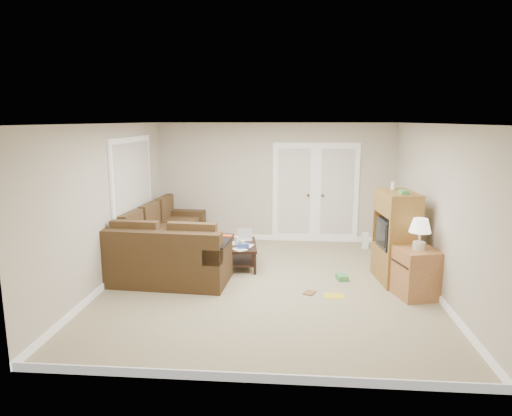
# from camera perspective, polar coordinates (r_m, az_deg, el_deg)

# --- Properties ---
(floor) EXTENTS (5.50, 5.50, 0.00)m
(floor) POSITION_cam_1_polar(r_m,az_deg,el_deg) (7.30, 1.43, -9.53)
(floor) COLOR tan
(floor) RESTS_ON ground
(ceiling) EXTENTS (5.00, 5.50, 0.02)m
(ceiling) POSITION_cam_1_polar(r_m,az_deg,el_deg) (6.84, 1.54, 10.50)
(ceiling) COLOR white
(ceiling) RESTS_ON wall_back
(wall_left) EXTENTS (0.02, 5.50, 2.50)m
(wall_left) POSITION_cam_1_polar(r_m,az_deg,el_deg) (7.52, -17.89, 0.44)
(wall_left) COLOR beige
(wall_left) RESTS_ON floor
(wall_right) EXTENTS (0.02, 5.50, 2.50)m
(wall_right) POSITION_cam_1_polar(r_m,az_deg,el_deg) (7.27, 21.57, -0.16)
(wall_right) COLOR beige
(wall_right) RESTS_ON floor
(wall_back) EXTENTS (5.00, 0.02, 2.50)m
(wall_back) POSITION_cam_1_polar(r_m,az_deg,el_deg) (9.67, 2.41, 3.20)
(wall_back) COLOR beige
(wall_back) RESTS_ON floor
(wall_front) EXTENTS (5.00, 0.02, 2.50)m
(wall_front) POSITION_cam_1_polar(r_m,az_deg,el_deg) (4.30, -0.61, -6.72)
(wall_front) COLOR beige
(wall_front) RESTS_ON floor
(baseboards) EXTENTS (5.00, 5.50, 0.10)m
(baseboards) POSITION_cam_1_polar(r_m,az_deg,el_deg) (7.28, 1.44, -9.16)
(baseboards) COLOR white
(baseboards) RESTS_ON floor
(french_doors) EXTENTS (1.80, 0.05, 2.13)m
(french_doors) POSITION_cam_1_polar(r_m,az_deg,el_deg) (9.67, 7.43, 1.83)
(french_doors) COLOR white
(french_doors) RESTS_ON floor
(window_left) EXTENTS (0.05, 1.92, 1.42)m
(window_left) POSITION_cam_1_polar(r_m,az_deg,el_deg) (8.39, -15.19, 3.70)
(window_left) COLOR white
(window_left) RESTS_ON wall_left
(sectional_sofa) EXTENTS (2.04, 3.09, 0.92)m
(sectional_sofa) POSITION_cam_1_polar(r_m,az_deg,el_deg) (8.16, -11.34, -4.86)
(sectional_sofa) COLOR #432F1A
(sectional_sofa) RESTS_ON floor
(coffee_table) EXTENTS (0.62, 1.05, 0.68)m
(coffee_table) POSITION_cam_1_polar(r_m,az_deg,el_deg) (8.13, -1.76, -5.73)
(coffee_table) COLOR black
(coffee_table) RESTS_ON floor
(tv_armoire) EXTENTS (0.60, 0.96, 1.56)m
(tv_armoire) POSITION_cam_1_polar(r_m,az_deg,el_deg) (7.59, 17.05, -3.41)
(tv_armoire) COLOR olive
(tv_armoire) RESTS_ON floor
(side_cabinet) EXTENTS (0.68, 0.68, 1.18)m
(side_cabinet) POSITION_cam_1_polar(r_m,az_deg,el_deg) (7.08, 19.50, -7.20)
(side_cabinet) COLOR #A76D3D
(side_cabinet) RESTS_ON floor
(space_heater) EXTENTS (0.14, 0.12, 0.32)m
(space_heater) POSITION_cam_1_polar(r_m,az_deg,el_deg) (9.48, 13.49, -3.97)
(space_heater) COLOR white
(space_heater) RESTS_ON floor
(floor_magazine) EXTENTS (0.31, 0.25, 0.01)m
(floor_magazine) POSITION_cam_1_polar(r_m,az_deg,el_deg) (6.95, 9.78, -10.76)
(floor_magazine) COLOR yellow
(floor_magazine) RESTS_ON floor
(floor_greenbox) EXTENTS (0.20, 0.24, 0.08)m
(floor_greenbox) POSITION_cam_1_polar(r_m,az_deg,el_deg) (7.61, 10.68, -8.51)
(floor_greenbox) COLOR #479C4E
(floor_greenbox) RESTS_ON floor
(floor_book) EXTENTS (0.21, 0.24, 0.02)m
(floor_book) POSITION_cam_1_polar(r_m,az_deg,el_deg) (7.02, 6.15, -10.40)
(floor_book) COLOR brown
(floor_book) RESTS_ON floor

